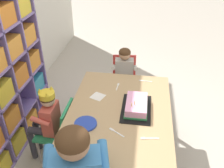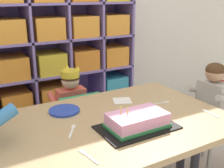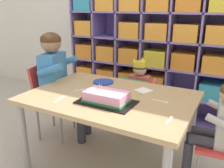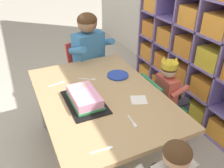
{
  "view_description": "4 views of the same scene",
  "coord_description": "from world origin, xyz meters",
  "px_view_note": "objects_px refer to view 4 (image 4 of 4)",
  "views": [
    {
      "loc": [
        -1.64,
        -0.17,
        1.96
      ],
      "look_at": [
        0.06,
        0.07,
        0.87
      ],
      "focal_mm": 39.04,
      "sensor_mm": 36.0,
      "label": 1
    },
    {
      "loc": [
        -0.73,
        -1.23,
        1.31
      ],
      "look_at": [
        -0.02,
        -0.0,
        0.85
      ],
      "focal_mm": 45.09,
      "sensor_mm": 36.0,
      "label": 2
    },
    {
      "loc": [
        0.85,
        -1.53,
        1.3
      ],
      "look_at": [
        0.01,
        0.02,
        0.72
      ],
      "focal_mm": 38.42,
      "sensor_mm": 36.0,
      "label": 3
    },
    {
      "loc": [
        1.41,
        -0.55,
        1.62
      ],
      "look_at": [
        0.09,
        0.06,
        0.76
      ],
      "focal_mm": 38.05,
      "sensor_mm": 36.0,
      "label": 4
    }
  ],
  "objects_px": {
    "birthday_cake_on_tray": "(85,98)",
    "fork_beside_plate_stack": "(103,150)",
    "adult_helper_seated": "(92,54)",
    "activity_table": "(100,102)",
    "classroom_chair_blue": "(159,104)",
    "fork_scattered_mid_table": "(133,122)",
    "fork_near_child_seat": "(88,79)",
    "classroom_chair_adult_side": "(87,68)",
    "fork_by_napkin": "(58,84)",
    "child_with_crown": "(170,89)",
    "paper_plate_stack": "(118,75)"
  },
  "relations": [
    {
      "from": "birthday_cake_on_tray",
      "to": "fork_beside_plate_stack",
      "type": "xyz_separation_m",
      "value": [
        0.48,
        -0.06,
        -0.03
      ]
    },
    {
      "from": "adult_helper_seated",
      "to": "activity_table",
      "type": "bearing_deg",
      "value": -121.24
    },
    {
      "from": "classroom_chair_blue",
      "to": "fork_scattered_mid_table",
      "type": "relative_size",
      "value": 5.04
    },
    {
      "from": "adult_helper_seated",
      "to": "fork_near_child_seat",
      "type": "xyz_separation_m",
      "value": [
        0.41,
        -0.19,
        -0.03
      ]
    },
    {
      "from": "birthday_cake_on_tray",
      "to": "fork_near_child_seat",
      "type": "bearing_deg",
      "value": 155.79
    },
    {
      "from": "classroom_chair_blue",
      "to": "fork_scattered_mid_table",
      "type": "height_order",
      "value": "fork_scattered_mid_table"
    },
    {
      "from": "classroom_chair_adult_side",
      "to": "fork_by_napkin",
      "type": "distance_m",
      "value": 0.67
    },
    {
      "from": "classroom_chair_blue",
      "to": "birthday_cake_on_tray",
      "type": "distance_m",
      "value": 0.77
    },
    {
      "from": "birthday_cake_on_tray",
      "to": "fork_scattered_mid_table",
      "type": "distance_m",
      "value": 0.4
    },
    {
      "from": "fork_near_child_seat",
      "to": "fork_beside_plate_stack",
      "type": "bearing_deg",
      "value": 108.47
    },
    {
      "from": "fork_beside_plate_stack",
      "to": "fork_by_napkin",
      "type": "xyz_separation_m",
      "value": [
        -0.82,
        -0.05,
        0.0
      ]
    },
    {
      "from": "classroom_chair_adult_side",
      "to": "fork_scattered_mid_table",
      "type": "height_order",
      "value": "classroom_chair_adult_side"
    },
    {
      "from": "fork_beside_plate_stack",
      "to": "activity_table",
      "type": "bearing_deg",
      "value": -107.07
    },
    {
      "from": "activity_table",
      "to": "adult_helper_seated",
      "type": "distance_m",
      "value": 0.7
    },
    {
      "from": "adult_helper_seated",
      "to": "fork_beside_plate_stack",
      "type": "height_order",
      "value": "adult_helper_seated"
    },
    {
      "from": "classroom_chair_adult_side",
      "to": "adult_helper_seated",
      "type": "height_order",
      "value": "adult_helper_seated"
    },
    {
      "from": "activity_table",
      "to": "birthday_cake_on_tray",
      "type": "relative_size",
      "value": 3.1
    },
    {
      "from": "fork_near_child_seat",
      "to": "fork_by_napkin",
      "type": "relative_size",
      "value": 0.93
    },
    {
      "from": "birthday_cake_on_tray",
      "to": "fork_scattered_mid_table",
      "type": "xyz_separation_m",
      "value": [
        0.34,
        0.21,
        -0.03
      ]
    },
    {
      "from": "fork_scattered_mid_table",
      "to": "fork_near_child_seat",
      "type": "bearing_deg",
      "value": 9.48
    },
    {
      "from": "fork_beside_plate_stack",
      "to": "child_with_crown",
      "type": "bearing_deg",
      "value": -144.82
    },
    {
      "from": "activity_table",
      "to": "paper_plate_stack",
      "type": "distance_m",
      "value": 0.33
    },
    {
      "from": "paper_plate_stack",
      "to": "classroom_chair_adult_side",
      "type": "bearing_deg",
      "value": -171.27
    },
    {
      "from": "fork_scattered_mid_table",
      "to": "fork_near_child_seat",
      "type": "relative_size",
      "value": 0.96
    },
    {
      "from": "fork_by_napkin",
      "to": "activity_table",
      "type": "bearing_deg",
      "value": 123.21
    },
    {
      "from": "classroom_chair_adult_side",
      "to": "fork_scattered_mid_table",
      "type": "xyz_separation_m",
      "value": [
        1.17,
        -0.1,
        0.17
      ]
    },
    {
      "from": "adult_helper_seated",
      "to": "classroom_chair_adult_side",
      "type": "bearing_deg",
      "value": 90.0
    },
    {
      "from": "child_with_crown",
      "to": "birthday_cake_on_tray",
      "type": "height_order",
      "value": "child_with_crown"
    },
    {
      "from": "classroom_chair_adult_side",
      "to": "birthday_cake_on_tray",
      "type": "bearing_deg",
      "value": -125.16
    },
    {
      "from": "classroom_chair_blue",
      "to": "fork_by_napkin",
      "type": "bearing_deg",
      "value": 71.87
    },
    {
      "from": "child_with_crown",
      "to": "fork_by_napkin",
      "type": "xyz_separation_m",
      "value": [
        -0.28,
        -0.93,
        0.14
      ]
    },
    {
      "from": "child_with_crown",
      "to": "paper_plate_stack",
      "type": "distance_m",
      "value": 0.49
    },
    {
      "from": "adult_helper_seated",
      "to": "fork_beside_plate_stack",
      "type": "relative_size",
      "value": 7.96
    },
    {
      "from": "fork_near_child_seat",
      "to": "fork_by_napkin",
      "type": "distance_m",
      "value": 0.26
    },
    {
      "from": "classroom_chair_blue",
      "to": "paper_plate_stack",
      "type": "relative_size",
      "value": 3.45
    },
    {
      "from": "activity_table",
      "to": "child_with_crown",
      "type": "height_order",
      "value": "child_with_crown"
    },
    {
      "from": "classroom_chair_adult_side",
      "to": "paper_plate_stack",
      "type": "bearing_deg",
      "value": -96.5
    },
    {
      "from": "adult_helper_seated",
      "to": "fork_by_napkin",
      "type": "distance_m",
      "value": 0.59
    },
    {
      "from": "birthday_cake_on_tray",
      "to": "activity_table",
      "type": "bearing_deg",
      "value": 109.52
    },
    {
      "from": "child_with_crown",
      "to": "paper_plate_stack",
      "type": "bearing_deg",
      "value": 65.94
    },
    {
      "from": "classroom_chair_blue",
      "to": "paper_plate_stack",
      "type": "height_order",
      "value": "paper_plate_stack"
    },
    {
      "from": "child_with_crown",
      "to": "birthday_cake_on_tray",
      "type": "xyz_separation_m",
      "value": [
        0.06,
        -0.82,
        0.17
      ]
    },
    {
      "from": "adult_helper_seated",
      "to": "child_with_crown",
      "type": "bearing_deg",
      "value": -68.93
    },
    {
      "from": "classroom_chair_adult_side",
      "to": "birthday_cake_on_tray",
      "type": "xyz_separation_m",
      "value": [
        0.83,
        -0.3,
        0.2
      ]
    },
    {
      "from": "classroom_chair_blue",
      "to": "fork_near_child_seat",
      "type": "xyz_separation_m",
      "value": [
        -0.25,
        -0.57,
        0.27
      ]
    },
    {
      "from": "activity_table",
      "to": "adult_helper_seated",
      "type": "relative_size",
      "value": 1.2
    },
    {
      "from": "child_with_crown",
      "to": "birthday_cake_on_tray",
      "type": "bearing_deg",
      "value": 94.85
    },
    {
      "from": "fork_scattered_mid_table",
      "to": "classroom_chair_blue",
      "type": "bearing_deg",
      "value": -48.05
    },
    {
      "from": "classroom_chair_adult_side",
      "to": "fork_beside_plate_stack",
      "type": "xyz_separation_m",
      "value": [
        1.31,
        -0.36,
        0.17
      ]
    },
    {
      "from": "paper_plate_stack",
      "to": "fork_by_napkin",
      "type": "distance_m",
      "value": 0.51
    }
  ]
}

